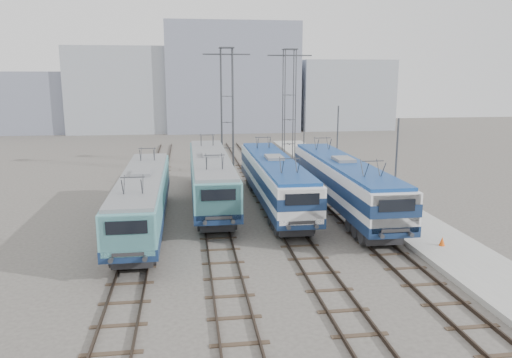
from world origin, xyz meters
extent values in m
plane|color=#514C47|center=(0.00, 0.00, 0.00)|extent=(160.00, 160.00, 0.00)
cube|color=#9E9E99|center=(10.20, 8.00, 0.15)|extent=(4.00, 70.00, 0.30)
cube|color=#15284C|center=(-6.75, 4.53, 1.32)|extent=(2.72, 17.16, 0.57)
cube|color=#539BA2|center=(-6.75, 4.53, 2.47)|extent=(2.67, 17.16, 1.72)
cube|color=#539BA2|center=(-6.75, -3.71, 2.30)|extent=(2.46, 0.67, 1.94)
cube|color=slate|center=(-6.75, 4.53, 3.42)|extent=(2.46, 16.47, 0.19)
cube|color=#262628|center=(-6.75, -1.18, 0.61)|extent=(2.00, 3.43, 0.64)
cube|color=#262628|center=(-6.75, 10.25, 0.61)|extent=(2.00, 3.43, 0.64)
cube|color=#15284C|center=(-2.25, 10.11, 1.38)|extent=(2.85, 18.00, 0.60)
cube|color=#539BA2|center=(-2.25, 10.11, 2.58)|extent=(2.80, 18.00, 1.80)
cube|color=#539BA2|center=(-2.25, 1.46, 2.40)|extent=(2.58, 0.70, 2.04)
cube|color=slate|center=(-2.25, 10.11, 3.58)|extent=(2.58, 17.28, 0.20)
cube|color=#262628|center=(-2.25, 4.11, 0.63)|extent=(2.10, 3.60, 0.68)
cube|color=#262628|center=(-2.25, 16.11, 0.63)|extent=(2.10, 3.60, 0.68)
cube|color=#15284C|center=(2.25, 8.48, 1.36)|extent=(2.81, 17.72, 0.59)
cube|color=white|center=(2.25, 8.48, 2.54)|extent=(2.76, 17.72, 1.77)
cube|color=#15284C|center=(2.25, 8.48, 2.49)|extent=(2.80, 17.74, 0.69)
cube|color=white|center=(2.25, -0.03, 2.37)|extent=(2.54, 0.69, 2.01)
cube|color=navy|center=(2.25, 8.48, 3.53)|extent=(2.54, 17.01, 0.20)
cube|color=#262628|center=(2.25, 2.57, 0.62)|extent=(2.07, 3.54, 0.66)
cube|color=#262628|center=(2.25, 14.39, 0.62)|extent=(2.07, 3.54, 0.66)
cube|color=#15284C|center=(6.75, 6.50, 1.39)|extent=(2.87, 18.13, 0.60)
cube|color=white|center=(6.75, 6.50, 2.60)|extent=(2.82, 18.13, 1.81)
cube|color=#15284C|center=(6.75, 6.50, 2.55)|extent=(2.86, 18.15, 0.70)
cube|color=white|center=(6.75, -2.21, 2.42)|extent=(2.59, 0.70, 2.05)
cube|color=navy|center=(6.75, 6.50, 3.60)|extent=(2.59, 17.40, 0.20)
cube|color=#262628|center=(6.75, 0.46, 0.63)|extent=(2.11, 3.63, 0.68)
cube|color=#262628|center=(6.75, 12.54, 0.63)|extent=(2.11, 3.63, 0.68)
cylinder|color=#3F4247|center=(-0.55, 21.45, 6.00)|extent=(0.10, 0.10, 12.00)
cylinder|color=#3F4247|center=(0.55, 21.45, 6.00)|extent=(0.10, 0.10, 12.00)
cylinder|color=#3F4247|center=(-0.55, 22.55, 6.00)|extent=(0.10, 0.10, 12.00)
cylinder|color=#3F4247|center=(0.55, 22.55, 6.00)|extent=(0.10, 0.10, 12.00)
cube|color=#3F4247|center=(0.00, 22.00, 11.40)|extent=(4.50, 0.12, 0.12)
cylinder|color=#3F4247|center=(5.95, 23.45, 6.00)|extent=(0.10, 0.10, 12.00)
cylinder|color=#3F4247|center=(7.05, 23.45, 6.00)|extent=(0.10, 0.10, 12.00)
cylinder|color=#3F4247|center=(5.95, 24.55, 6.00)|extent=(0.10, 0.10, 12.00)
cylinder|color=#3F4247|center=(7.05, 24.55, 6.00)|extent=(0.10, 0.10, 12.00)
cube|color=#3F4247|center=(6.50, 24.00, 11.40)|extent=(4.50, 0.12, 0.12)
cylinder|color=#3F4247|center=(8.60, 2.00, 3.50)|extent=(0.12, 0.12, 7.00)
cylinder|color=#3F4247|center=(8.60, 14.00, 3.50)|extent=(0.12, 0.12, 7.00)
cylinder|color=#3F4247|center=(8.60, 26.00, 3.50)|extent=(0.12, 0.12, 7.00)
cone|color=#EB550F|center=(9.84, -1.81, 0.55)|extent=(0.33, 0.33, 0.50)
cube|color=#9BA2AD|center=(-14.00, 62.00, 7.00)|extent=(18.00, 12.00, 14.00)
cube|color=gray|center=(4.00, 62.00, 9.00)|extent=(22.00, 14.00, 18.00)
cube|color=#9BA2AD|center=(24.00, 62.00, 6.00)|extent=(16.00, 12.00, 12.00)
cube|color=gray|center=(-30.00, 62.00, 5.00)|extent=(14.00, 10.00, 10.00)
camera|label=1|loc=(-3.93, -26.27, 9.54)|focal=35.00mm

